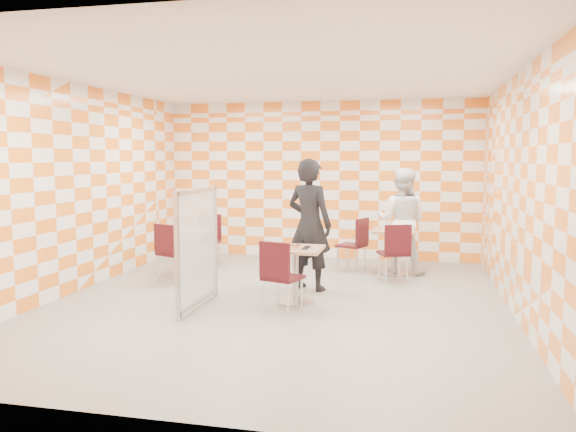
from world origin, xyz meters
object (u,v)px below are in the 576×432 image
object	(u,v)px
chair_second_front	(395,248)
chair_empty_near	(170,248)
man_white	(402,221)
man_dark	(310,225)
chair_main_front	(279,272)
sport_bottle	(385,224)
main_table	(296,265)
second_table	(394,244)
chair_second_side	(356,240)
partition	(198,247)
empty_table	(189,244)
chair_empty_far	(208,236)
soda_bottle	(400,223)

from	to	relation	value
chair_second_front	chair_empty_near	size ratio (longest dim) A/B	1.00
man_white	man_dark	bearing A→B (deg)	60.30
chair_main_front	sport_bottle	bearing A→B (deg)	68.32
main_table	second_table	size ratio (longest dim) A/B	1.00
chair_second_side	chair_empty_near	distance (m)	3.09
chair_empty_near	man_dark	bearing A→B (deg)	1.39
man_dark	chair_second_front	bearing A→B (deg)	-130.12
partition	empty_table	bearing A→B (deg)	115.79
partition	main_table	bearing A→B (deg)	22.14
partition	man_dark	world-z (taller)	man_dark
chair_empty_near	empty_table	bearing A→B (deg)	87.95
second_table	chair_second_side	size ratio (longest dim) A/B	0.81
chair_empty_near	chair_main_front	bearing A→B (deg)	-33.46
main_table	chair_main_front	xyz separation A→B (m)	(-0.08, -0.61, 0.04)
chair_empty_far	partition	distance (m)	2.80
chair_empty_near	man_white	distance (m)	3.83
man_white	chair_empty_far	bearing A→B (deg)	13.38
second_table	man_white	size ratio (longest dim) A/B	0.42
man_white	main_table	bearing A→B (deg)	70.96
man_dark	man_white	world-z (taller)	man_dark
chair_second_side	chair_second_front	bearing A→B (deg)	-46.60
partition	soda_bottle	world-z (taller)	partition
second_table	chair_second_front	bearing A→B (deg)	-86.71
empty_table	chair_empty_near	xyz separation A→B (m)	(-0.02, -0.69, 0.04)
chair_second_front	man_white	distance (m)	0.91
second_table	chair_second_front	xyz separation A→B (m)	(0.04, -0.69, 0.04)
partition	sport_bottle	size ratio (longest dim) A/B	7.75
empty_table	main_table	bearing A→B (deg)	-34.25
main_table	chair_second_side	size ratio (longest dim) A/B	0.81
man_dark	chair_empty_near	bearing A→B (deg)	22.31
sport_bottle	soda_bottle	bearing A→B (deg)	-11.58
sport_bottle	chair_empty_near	bearing A→B (deg)	-154.96
man_dark	chair_empty_far	bearing A→B (deg)	-12.29
partition	sport_bottle	world-z (taller)	partition
chair_second_side	chair_empty_far	xyz separation A→B (m)	(-2.64, -0.02, 0.00)
chair_empty_near	soda_bottle	xyz separation A→B (m)	(3.46, 1.44, 0.31)
main_table	man_white	size ratio (longest dim) A/B	0.42
second_table	soda_bottle	bearing A→B (deg)	10.26
chair_empty_near	chair_second_front	bearing A→B (deg)	12.10
man_dark	sport_bottle	distance (m)	1.77
man_white	soda_bottle	world-z (taller)	man_white
soda_bottle	chair_empty_near	bearing A→B (deg)	-157.39
chair_empty_near	man_white	size ratio (longest dim) A/B	0.52
main_table	sport_bottle	size ratio (longest dim) A/B	3.75
chair_empty_near	man_dark	size ratio (longest dim) A/B	0.48
man_white	sport_bottle	bearing A→B (deg)	26.16
man_white	second_table	bearing A→B (deg)	63.33
chair_empty_near	partition	xyz separation A→B (m)	(0.96, -1.24, 0.25)
main_table	soda_bottle	distance (m)	2.59
empty_table	chair_main_front	distance (m)	2.89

